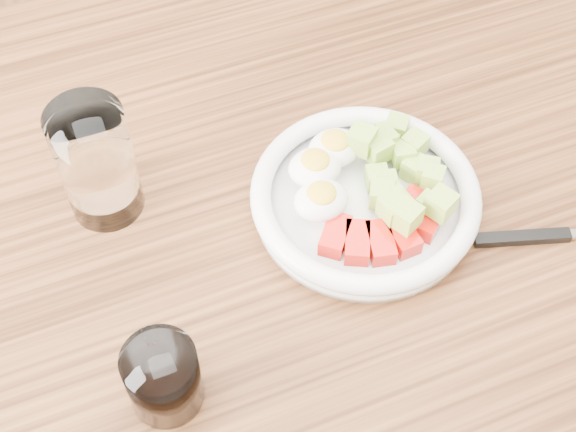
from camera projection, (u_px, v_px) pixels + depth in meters
name	position (u px, v px, depth m)	size (l,w,h in m)	color
dining_table	(300.00, 291.00, 0.86)	(1.50, 0.90, 0.77)	brown
bowl	(364.00, 194.00, 0.78)	(0.23, 0.23, 0.06)	white
fork	(549.00, 236.00, 0.77)	(0.19, 0.07, 0.01)	black
water_glass	(96.00, 163.00, 0.75)	(0.07, 0.07, 0.13)	white
coffee_glass	(163.00, 378.00, 0.66)	(0.06, 0.06, 0.07)	white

